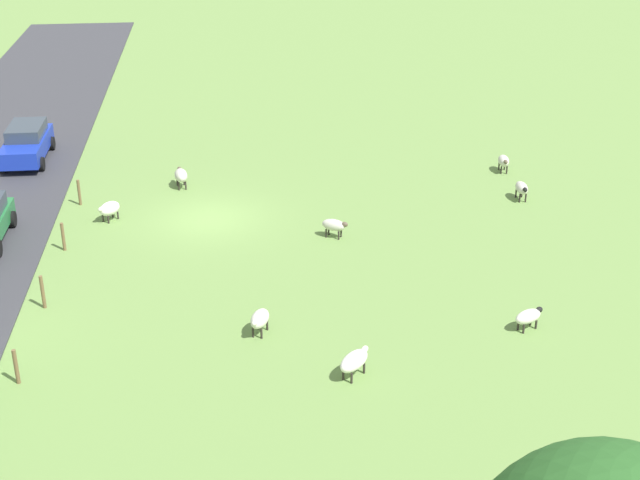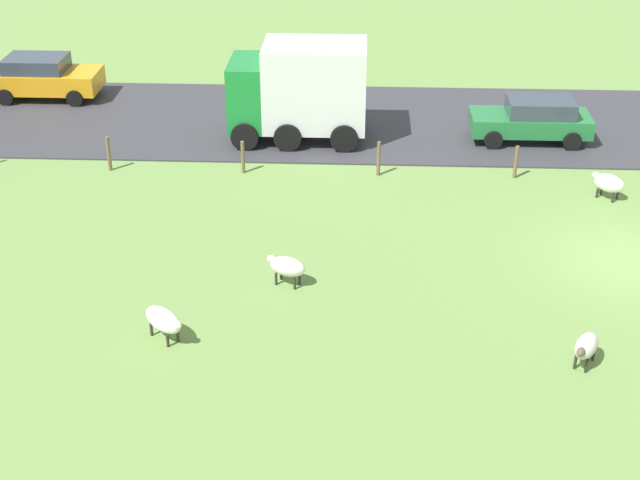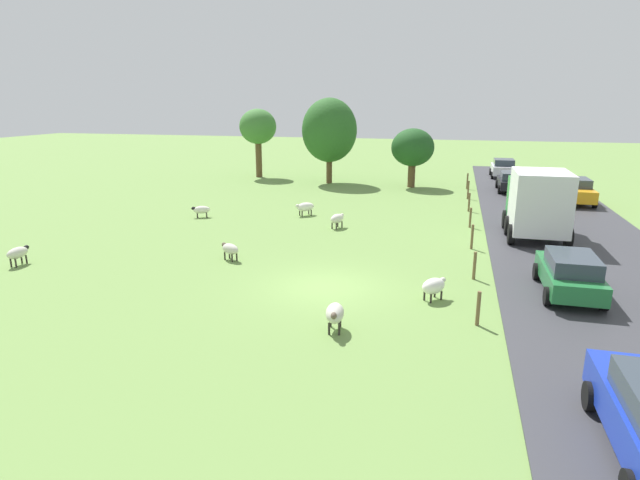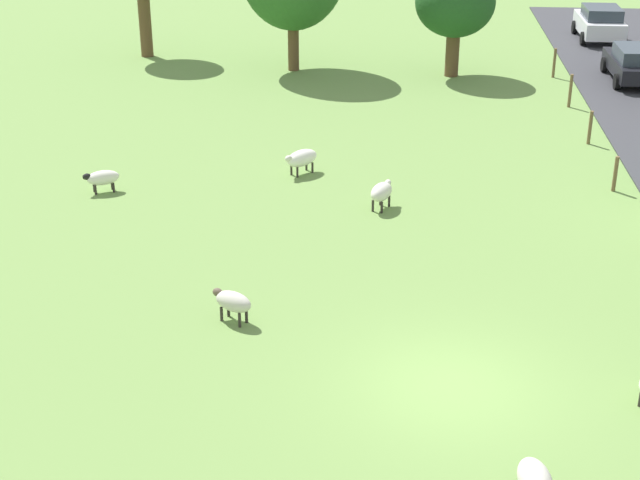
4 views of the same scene
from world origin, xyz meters
name	(u,v)px [view 4 (image 4 of 4)]	position (x,y,z in m)	size (l,w,h in m)	color
ground_plane	(451,386)	(0.00, 0.00, 0.00)	(160.00, 160.00, 0.00)	#6B8E47
sheep_0	(301,158)	(-4.23, 11.88, 0.53)	(1.17, 1.21, 0.79)	white
sheep_3	(382,192)	(-1.64, 9.20, 0.53)	(0.84, 1.13, 0.79)	silver
sheep_4	(102,178)	(-10.07, 9.82, 0.46)	(1.12, 0.84, 0.68)	silver
sheep_5	(233,302)	(-4.82, 2.26, 0.51)	(1.08, 0.86, 0.74)	beige
tree_1	(455,3)	(1.01, 24.42, 3.13)	(3.37, 3.37, 4.65)	brown
fence_post_3	(615,174)	(5.37, 11.20, 0.55)	(0.12, 0.12, 1.10)	brown
fence_post_4	(590,128)	(5.37, 15.63, 0.59)	(0.12, 0.12, 1.18)	brown
fence_post_5	(570,91)	(5.37, 20.07, 0.65)	(0.12, 0.12, 1.29)	brown
fence_post_6	(554,63)	(5.37, 24.50, 0.63)	(0.12, 0.12, 1.26)	brown
car_0	(600,22)	(8.54, 31.73, 0.92)	(2.13, 4.04, 1.66)	silver
car_2	(636,63)	(8.62, 23.91, 0.85)	(2.14, 4.29, 1.50)	black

